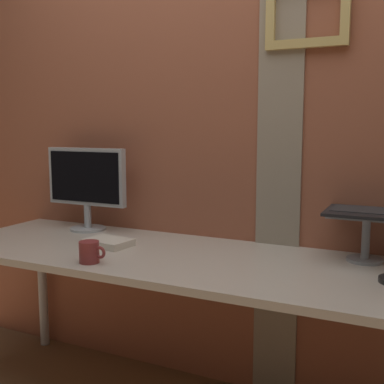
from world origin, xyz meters
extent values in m
cube|color=#9E563D|center=(0.00, 0.46, 1.15)|extent=(3.34, 0.12, 2.30)
cube|color=gray|center=(0.22, 0.40, 1.15)|extent=(0.20, 0.01, 2.30)
cube|color=tan|center=(0.32, 0.38, 1.58)|extent=(0.34, 0.03, 0.04)
cube|color=tan|center=(0.17, 0.38, 1.70)|extent=(0.04, 0.03, 0.20)
cube|color=tan|center=(0.48, 0.38, 1.70)|extent=(0.04, 0.03, 0.20)
cube|color=beige|center=(-0.09, 0.05, 0.71)|extent=(2.18, 0.70, 0.03)
cylinder|color=#B2B2B7|center=(-1.12, 0.34, 0.35)|extent=(0.05, 0.05, 0.69)
cylinder|color=#ADB2B7|center=(-0.74, 0.28, 0.73)|extent=(0.18, 0.18, 0.01)
cylinder|color=#ADB2B7|center=(-0.74, 0.28, 0.79)|extent=(0.04, 0.04, 0.12)
cube|color=#ADB2B7|center=(-0.74, 0.28, 0.99)|extent=(0.45, 0.04, 0.29)
cube|color=black|center=(-0.74, 0.26, 0.99)|extent=(0.41, 0.00, 0.25)
cylinder|color=gray|center=(0.60, 0.28, 0.73)|extent=(0.14, 0.14, 0.01)
cylinder|color=gray|center=(0.60, 0.28, 0.82)|extent=(0.03, 0.03, 0.17)
cube|color=gray|center=(0.60, 0.28, 0.90)|extent=(0.28, 0.22, 0.01)
cube|color=black|center=(0.60, 0.28, 0.91)|extent=(0.31, 0.26, 0.01)
cube|color=#2D2D30|center=(0.60, 0.30, 0.92)|extent=(0.27, 0.17, 0.00)
cube|color=black|center=(0.60, 0.45, 1.02)|extent=(0.31, 0.08, 0.19)
cube|color=black|center=(0.60, 0.44, 1.01)|extent=(0.28, 0.06, 0.16)
cylinder|color=maroon|center=(-0.36, -0.20, 0.76)|extent=(0.08, 0.08, 0.08)
torus|color=maroon|center=(-0.31, -0.20, 0.77)|extent=(0.05, 0.01, 0.05)
cube|color=silver|center=(-0.45, 0.05, 0.74)|extent=(0.22, 0.16, 0.03)
camera|label=1|loc=(0.78, -1.66, 1.25)|focal=44.87mm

